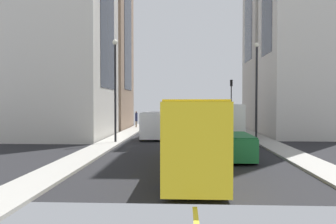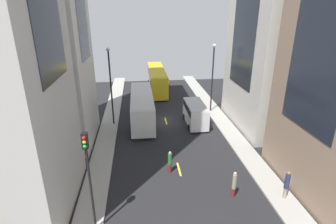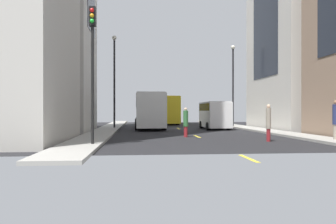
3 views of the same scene
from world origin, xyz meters
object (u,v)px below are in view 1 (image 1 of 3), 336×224
Objects in this scene: streetcar_yellow at (192,129)px; delivery_van_white at (153,123)px; pedestrian_waiting_curb at (162,120)px; city_bus_white at (220,119)px; car_green_0 at (236,145)px; pedestrian_crossing_near at (194,123)px; pedestrian_walking_far at (136,119)px; traffic_light_near_corner at (231,94)px.

streetcar_yellow is 2.44× the size of delivery_van_white.
delivery_van_white reaches higher than pedestrian_waiting_curb.
city_bus_white is 2.51× the size of car_green_0.
streetcar_yellow is 2.88× the size of car_green_0.
pedestrian_walking_far reaches higher than pedestrian_crossing_near.
streetcar_yellow reaches higher than car_green_0.
pedestrian_crossing_near is at bearing -84.72° from car_green_0.
pedestrian_waiting_curb is (4.17, -3.64, 0.09)m from pedestrian_crossing_near.
delivery_van_white is 2.43× the size of pedestrian_walking_far.
city_bus_white is at bearing 79.19° from traffic_light_near_corner.
traffic_light_near_corner is (-5.28, -5.74, 3.59)m from pedestrian_crossing_near.
pedestrian_waiting_curb is at bearing -89.83° from delivery_van_white.
city_bus_white is 16.33m from pedestrian_waiting_curb.
city_bus_white is 17.70m from traffic_light_near_corner.
streetcar_yellow reaches higher than city_bus_white.
pedestrian_walking_far is 0.33× the size of traffic_light_near_corner.
city_bus_white is at bearing 103.05° from pedestrian_crossing_near.
car_green_0 is at bearing -131.97° from streetcar_yellow.
pedestrian_walking_far is 13.51m from traffic_light_near_corner.
delivery_van_white is at bearing 57.72° from pedestrian_walking_far.
car_green_0 is at bearing 63.88° from pedestrian_walking_far.
pedestrian_waiting_curb is at bearing -83.03° from streetcar_yellow.
city_bus_white is 0.87× the size of streetcar_yellow.
pedestrian_waiting_curb is (6.17, -15.09, -0.89)m from city_bus_white.
delivery_van_white is (6.13, -1.97, -0.50)m from city_bus_white.
car_green_0 is at bearing 83.00° from traffic_light_near_corner.
pedestrian_walking_far is (3.56, -0.68, 0.18)m from pedestrian_waiting_curb.
car_green_0 is 25.64m from pedestrian_waiting_curb.
streetcar_yellow is 5.92× the size of pedestrian_walking_far.
delivery_van_white is at bearing -17.82° from city_bus_white.
pedestrian_walking_far is at bearing -26.02° from pedestrian_crossing_near.
streetcar_yellow is at bearing 102.84° from delivery_van_white.
city_bus_white is 13.13m from streetcar_yellow.
delivery_van_white is 0.81× the size of traffic_light_near_corner.
city_bus_white is 9.86m from car_green_0.
delivery_van_white is 18.17m from traffic_light_near_corner.
pedestrian_walking_far is at bearing -69.23° from car_green_0.
pedestrian_walking_far is at bearing 6.26° from traffic_light_near_corner.
streetcar_yellow reaches higher than pedestrian_walking_far.
pedestrian_crossing_near is at bearing -82.75° from pedestrian_waiting_curb.
delivery_van_white is 13.28m from car_green_0.
pedestrian_walking_far is at bearing -58.32° from city_bus_white.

